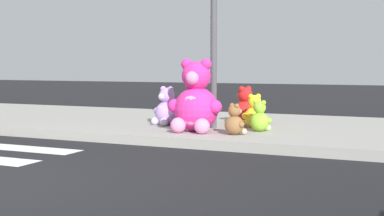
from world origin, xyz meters
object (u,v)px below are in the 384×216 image
Objects in this scene: sign_pole at (214,28)px; plush_lavender at (166,109)px; plush_lime at (260,119)px; plush_red at (244,108)px; plush_pink_large at (196,103)px; plush_yellow at (254,114)px; plush_brown at (235,122)px; plush_tan at (195,110)px.

plush_lavender is (-0.94, 0.06, -1.42)m from sign_pole.
plush_lavender is at bearing 173.80° from plush_lime.
plush_red is (0.25, 0.93, -1.42)m from sign_pole.
plush_pink_large reaches higher than plush_yellow.
plush_red reaches higher than plush_yellow.
sign_pole is 1.72m from plush_red.
plush_lime reaches higher than plush_brown.
plush_yellow is at bearing 90.91° from plush_brown.
plush_red is at bearing 75.19° from sign_pole.
plush_yellow is (0.70, 0.92, -0.24)m from plush_pink_large.
plush_red is 0.71m from plush_yellow.
plush_yellow is at bearing -58.16° from plush_red.
plush_lavender reaches higher than plush_brown.
plush_red is at bearing 33.16° from plush_tan.
plush_lime is (1.80, -0.20, -0.07)m from plush_lavender.
sign_pole reaches higher than plush_pink_large.
plush_brown is (0.71, -0.11, -0.28)m from plush_pink_large.
plush_tan is at bearing 41.45° from plush_lavender.
plush_lavender is at bearing -143.74° from plush_red.
plush_tan is (-1.39, 0.56, 0.06)m from plush_lime.
plush_tan is (-0.77, -0.50, -0.01)m from plush_red.
plush_lavender is 1.20× the size of plush_yellow.
sign_pole is 4.58× the size of plush_lavender.
plush_pink_large is 1.71× the size of plush_red.
plush_yellow is at bearing 28.28° from sign_pole.
sign_pole is 4.63× the size of plush_red.
plush_red is at bearing 120.13° from plush_lime.
sign_pole is 1.62m from plush_yellow.
sign_pole is at bearing -151.72° from plush_yellow.
sign_pole reaches higher than plush_yellow.
plush_red is at bearing 121.84° from plush_yellow.
plush_red is at bearing 103.40° from plush_brown.
plush_red reaches higher than plush_tan.
plush_red is 1.35× the size of plush_lime.
sign_pole reaches higher than plush_red.
plush_pink_large is at bearing -102.17° from plush_red.
plush_red is 1.23m from plush_lime.
plush_lavender is at bearing 176.29° from sign_pole.
plush_yellow is at bearing 9.89° from plush_lavender.
plush_lime is at bearing -8.87° from sign_pole.
plush_red is 0.92m from plush_tan.
plush_lavender reaches higher than plush_red.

